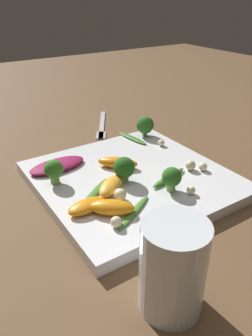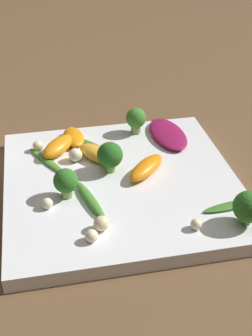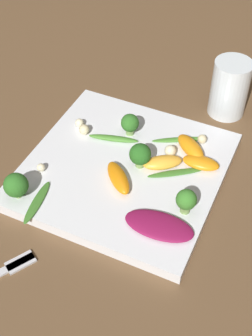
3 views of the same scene
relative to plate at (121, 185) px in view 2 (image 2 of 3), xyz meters
The scene contains 21 objects.
ground_plane 0.01m from the plate, ahead, with size 2.40×2.40×0.00m, color brown.
plate is the anchor object (origin of this frame).
radicchio_leaf_0 0.13m from the plate, 136.76° to the left, with size 0.10×0.06×0.01m.
orange_segment_0 0.12m from the plate, 155.61° to the right, with size 0.06×0.03×0.02m.
orange_segment_1 0.06m from the plate, 156.71° to the right, with size 0.07×0.06×0.02m.
orange_segment_2 0.04m from the plate, 100.61° to the left, with size 0.07×0.07×0.02m.
orange_segment_3 0.11m from the plate, 138.54° to the right, with size 0.07×0.06×0.02m.
broccoli_floret_0 0.17m from the plate, 46.71° to the left, with size 0.04×0.04×0.04m.
broccoli_floret_1 0.04m from the plate, 154.42° to the right, with size 0.03×0.03×0.04m.
broccoli_floret_2 0.08m from the plate, 72.20° to the right, with size 0.03×0.03×0.04m.
broccoli_floret_3 0.13m from the plate, 158.85° to the left, with size 0.03×0.03×0.04m.
arugula_sprig_0 0.11m from the plate, 122.58° to the right, with size 0.09×0.06×0.00m.
arugula_sprig_1 0.15m from the plate, 55.87° to the left, with size 0.03×0.09×0.00m.
arugula_sprig_2 0.08m from the plate, 167.32° to the right, with size 0.08×0.06×0.00m.
arugula_sprig_3 0.06m from the plate, 48.08° to the right, with size 0.08×0.03×0.01m.
macadamia_nut_0 0.12m from the plate, 26.27° to the right, with size 0.01×0.01×0.01m.
macadamia_nut_1 0.13m from the plate, 29.39° to the left, with size 0.01×0.01×0.01m.
macadamia_nut_2 0.08m from the plate, 136.95° to the right, with size 0.02×0.02×0.02m.
macadamia_nut_3 0.11m from the plate, 66.93° to the right, with size 0.01×0.01×0.01m.
macadamia_nut_4 0.14m from the plate, 132.49° to the right, with size 0.02×0.02×0.02m.
macadamia_nut_5 0.10m from the plate, 23.64° to the right, with size 0.02×0.02×0.02m.
Camera 2 is at (0.50, -0.09, 0.37)m, focal length 50.00 mm.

